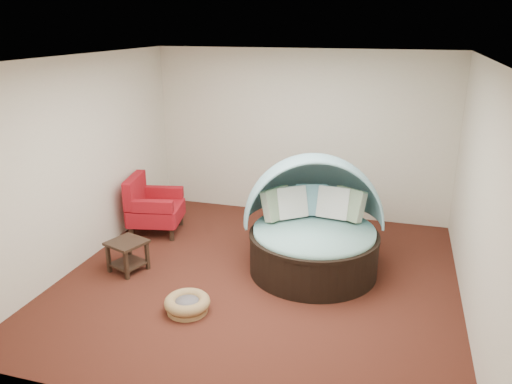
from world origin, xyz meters
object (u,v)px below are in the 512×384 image
(canopy_daybed, at_px, (314,218))
(red_armchair, at_px, (152,207))
(pet_basket, at_px, (187,304))
(side_table, at_px, (127,252))

(canopy_daybed, relative_size, red_armchair, 2.31)
(canopy_daybed, bearing_deg, pet_basket, -144.13)
(canopy_daybed, distance_m, pet_basket, 2.01)
(pet_basket, relative_size, side_table, 1.16)
(canopy_daybed, height_order, pet_basket, canopy_daybed)
(red_armchair, distance_m, side_table, 1.34)
(canopy_daybed, relative_size, pet_basket, 3.23)
(canopy_daybed, bearing_deg, red_armchair, 153.65)
(pet_basket, height_order, side_table, side_table)
(canopy_daybed, xyz_separation_m, side_table, (-2.36, -0.78, -0.45))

